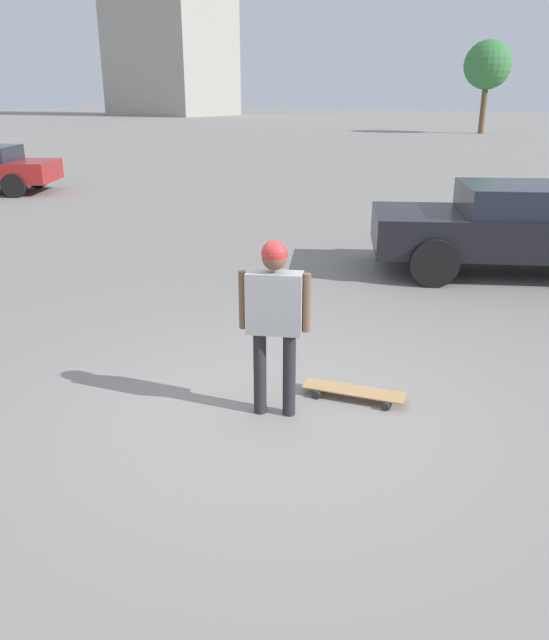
% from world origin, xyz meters
% --- Properties ---
extents(ground_plane, '(220.00, 220.00, 0.00)m').
position_xyz_m(ground_plane, '(0.00, 0.00, 0.00)').
color(ground_plane, gray).
extents(person, '(0.38, 0.56, 1.58)m').
position_xyz_m(person, '(0.00, 0.00, 0.99)').
color(person, '#262628').
rests_on(person, ground_plane).
extents(skateboard, '(0.44, 0.98, 0.09)m').
position_xyz_m(skateboard, '(-0.64, 0.47, 0.07)').
color(skateboard, tan).
rests_on(skateboard, ground_plane).
extents(car_parked_near, '(3.68, 4.80, 1.40)m').
position_xyz_m(car_parked_near, '(-6.03, 0.63, 0.75)').
color(car_parked_near, black).
rests_on(car_parked_near, ground_plane).
extents(tree_distant, '(3.33, 3.33, 6.32)m').
position_xyz_m(tree_distant, '(-43.73, -10.77, 4.61)').
color(tree_distant, brown).
rests_on(tree_distant, ground_plane).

